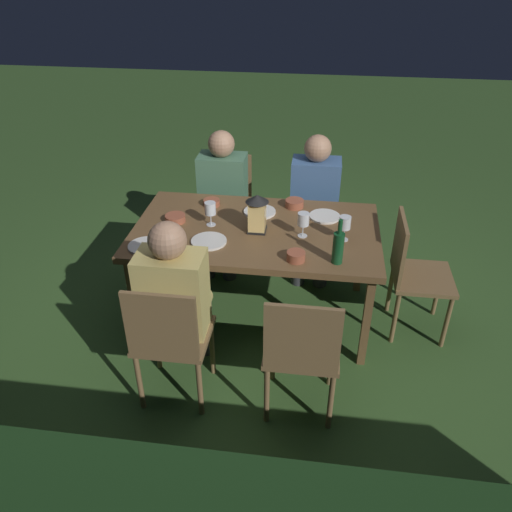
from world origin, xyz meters
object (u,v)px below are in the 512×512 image
chair_side_right_b (170,337)px  plate_c (325,216)px  chair_head_near (413,271)px  person_in_blue (314,201)px  chair_side_left_b (227,201)px  wine_glass_a (303,220)px  wine_glass_b (345,224)px  green_bottle_on_table (338,247)px  wine_glass_c (210,210)px  bowl_olives (294,203)px  plate_a (260,212)px  bowl_salad (212,202)px  bowl_dip (296,256)px  chair_side_right_a (302,349)px  plate_d (146,246)px  plate_b (209,241)px  dining_table (256,235)px  person_in_mustard (177,295)px  chair_side_left_a (314,207)px  person_in_green (222,195)px  lantern_centerpiece (257,211)px  bowl_bread (175,218)px

chair_side_right_b → plate_c: 1.41m
chair_head_near → person_in_blue: bearing=-44.2°
chair_side_left_b → plate_c: 1.09m
wine_glass_a → wine_glass_b: 0.27m
green_bottle_on_table → wine_glass_c: green_bottle_on_table is taller
plate_c → bowl_olives: (0.22, -0.14, 0.02)m
person_in_blue → plate_a: (0.38, 0.45, 0.10)m
chair_side_left_b → wine_glass_c: bearing=94.0°
bowl_salad → bowl_dip: bearing=134.8°
person_in_blue → bowl_salad: (0.74, 0.38, 0.12)m
chair_side_right_a → bowl_salad: chair_side_right_a is taller
person_in_blue → bowl_dip: (0.08, 1.05, 0.13)m
green_bottle_on_table → wine_glass_c: size_ratio=1.72×
bowl_salad → plate_d: bearing=65.3°
plate_b → plate_c: 0.86m
chair_side_right_b → plate_d: chair_side_right_b is taller
dining_table → plate_b: bearing=38.5°
person_in_mustard → wine_glass_c: person_in_mustard is taller
chair_side_left_a → person_in_green: size_ratio=0.76×
person_in_green → plate_a: person_in_green is taller
person_in_green → plate_c: size_ratio=5.28×
person_in_blue → bowl_salad: person_in_blue is taller
person_in_mustard → chair_side_right_b: bearing=90.0°
person_in_green → lantern_centerpiece: bearing=118.3°
plate_d → chair_side_right_a: bearing=152.2°
chair_side_left_a → plate_a: size_ratio=3.79×
person_in_mustard → plate_d: (0.29, -0.35, 0.10)m
plate_b → chair_head_near: bearing=-170.7°
plate_b → bowl_dip: (-0.57, 0.14, 0.02)m
dining_table → lantern_centerpiece: lantern_centerpiece is taller
person_in_blue → person_in_green: 0.75m
bowl_olives → bowl_salad: size_ratio=1.12×
chair_side_left_b → chair_side_right_b: bearing=90.0°
lantern_centerpiece → green_bottle_on_table: 0.62m
person_in_mustard → person_in_blue: bearing=-118.6°
plate_c → wine_glass_c: bearing=15.7°
person_in_mustard → chair_head_near: bearing=-154.7°
dining_table → chair_side_right_b: chair_side_right_b is taller
bowl_salad → bowl_dip: size_ratio=1.06×
plate_d → green_bottle_on_table: bearing=179.1°
person_in_blue → wine_glass_c: person_in_blue is taller
chair_side_left_a → plate_a: (0.38, 0.65, 0.25)m
wine_glass_c → plate_a: 0.40m
chair_head_near → lantern_centerpiece: 1.14m
dining_table → plate_a: plate_a is taller
chair_side_right_a → plate_a: chair_side_right_a is taller
dining_table → person_in_green: (0.37, -0.69, -0.04)m
chair_side_right_a → bowl_dip: chair_side_right_a is taller
bowl_bread → dining_table: bearing=177.2°
chair_side_left_b → bowl_olives: bearing=139.6°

